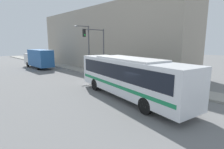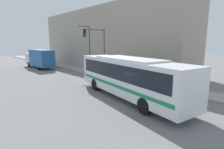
% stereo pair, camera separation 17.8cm
% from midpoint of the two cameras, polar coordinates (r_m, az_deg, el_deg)
% --- Properties ---
extents(ground_plane, '(120.00, 120.00, 0.00)m').
position_cam_midpoint_polar(ground_plane, '(12.71, 11.33, -10.31)').
color(ground_plane, slate).
extents(sidewalk, '(2.52, 70.00, 0.16)m').
position_cam_midpoint_polar(sidewalk, '(31.33, -12.68, 2.15)').
color(sidewalk, gray).
rests_on(sidewalk, ground_plane).
extents(building_facade, '(6.00, 30.84, 9.86)m').
position_cam_midpoint_polar(building_facade, '(30.54, -2.51, 11.31)').
color(building_facade, '#9E9384').
rests_on(building_facade, ground_plane).
extents(city_bus, '(4.57, 11.74, 3.28)m').
position_cam_midpoint_polar(city_bus, '(13.94, 5.71, -0.14)').
color(city_bus, silver).
rests_on(city_bus, ground_plane).
extents(delivery_truck, '(2.21, 8.33, 3.23)m').
position_cam_midpoint_polar(delivery_truck, '(33.20, -22.40, 4.96)').
color(delivery_truck, '#265999').
rests_on(delivery_truck, ground_plane).
extents(fire_hydrant, '(0.27, 0.36, 0.84)m').
position_cam_midpoint_polar(fire_hydrant, '(19.42, 8.20, -1.18)').
color(fire_hydrant, red).
rests_on(fire_hydrant, sidewalk).
extents(traffic_light_pole, '(3.28, 0.35, 5.98)m').
position_cam_midpoint_polar(traffic_light_pole, '(22.42, -4.42, 9.80)').
color(traffic_light_pole, '#47474C').
rests_on(traffic_light_pole, sidewalk).
extents(street_lamp, '(2.39, 0.28, 6.61)m').
position_cam_midpoint_polar(street_lamp, '(25.65, -7.76, 9.57)').
color(street_lamp, '#47474C').
rests_on(street_lamp, sidewalk).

